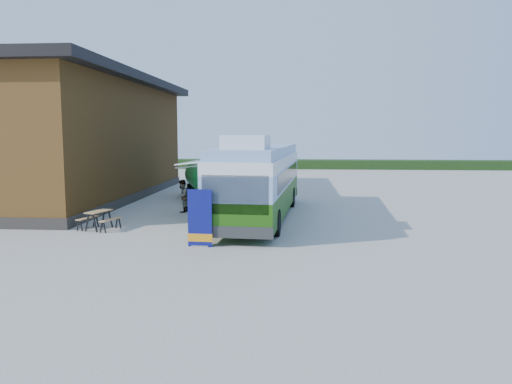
# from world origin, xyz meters

# --- Properties ---
(ground) EXTENTS (100.00, 100.00, 0.00)m
(ground) POSITION_xyz_m (0.00, 0.00, 0.00)
(ground) COLOR #BCB7AD
(ground) RESTS_ON ground
(barn) EXTENTS (9.60, 21.20, 7.50)m
(barn) POSITION_xyz_m (-10.50, 10.00, 3.59)
(barn) COLOR brown
(barn) RESTS_ON ground
(hedge) EXTENTS (40.00, 3.00, 1.00)m
(hedge) POSITION_xyz_m (8.00, 38.00, 0.50)
(hedge) COLOR #264419
(hedge) RESTS_ON ground
(bus) EXTENTS (3.58, 12.98, 3.94)m
(bus) POSITION_xyz_m (1.33, 3.71, 1.88)
(bus) COLOR #256410
(bus) RESTS_ON ground
(awning) EXTENTS (2.96, 4.44, 0.52)m
(awning) POSITION_xyz_m (-0.67, 3.56, 2.87)
(awning) COLOR white
(awning) RESTS_ON ground
(banner) EXTENTS (0.89, 0.22, 2.05)m
(banner) POSITION_xyz_m (-0.36, -2.60, 0.84)
(banner) COLOR navy
(banner) RESTS_ON ground
(picnic_table) EXTENTS (1.69, 1.58, 0.80)m
(picnic_table) POSITION_xyz_m (-5.17, 0.19, 0.60)
(picnic_table) COLOR tan
(picnic_table) RESTS_ON ground
(person_a) EXTENTS (0.75, 0.73, 1.73)m
(person_a) POSITION_xyz_m (-2.25, 11.13, 0.87)
(person_a) COLOR #999999
(person_a) RESTS_ON ground
(person_b) EXTENTS (0.76, 0.91, 1.67)m
(person_b) POSITION_xyz_m (-2.76, 5.07, 0.83)
(person_b) COLOR #999999
(person_b) RESTS_ON ground
(slurry_tanker) EXTENTS (3.05, 5.87, 2.25)m
(slurry_tanker) POSITION_xyz_m (-2.79, 10.88, 1.30)
(slurry_tanker) COLOR green
(slurry_tanker) RESTS_ON ground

